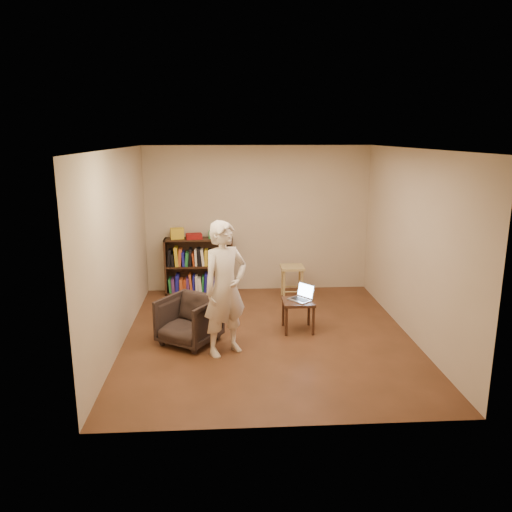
{
  "coord_description": "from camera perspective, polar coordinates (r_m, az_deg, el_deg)",
  "views": [
    {
      "loc": [
        -0.58,
        -6.56,
        2.78
      ],
      "look_at": [
        -0.15,
        0.35,
        1.09
      ],
      "focal_mm": 35.0,
      "sensor_mm": 36.0,
      "label": 1
    }
  ],
  "objects": [
    {
      "name": "wall_left",
      "position": [
        6.88,
        -15.41,
        0.8
      ],
      "size": [
        0.0,
        4.5,
        4.5
      ],
      "primitive_type": "plane",
      "rotation": [
        1.57,
        0.0,
        1.57
      ],
      "color": "beige",
      "rests_on": "floor"
    },
    {
      "name": "box_white",
      "position": [
        8.84,
        -3.6,
        2.35
      ],
      "size": [
        0.11,
        0.11,
        0.08
      ],
      "primitive_type": "cube",
      "rotation": [
        0.0,
        0.0,
        -0.08
      ],
      "color": "white",
      "rests_on": "bookshelf"
    },
    {
      "name": "bookshelf",
      "position": [
        8.98,
        -6.51,
        -1.47
      ],
      "size": [
        1.2,
        0.3,
        1.0
      ],
      "color": "black",
      "rests_on": "floor"
    },
    {
      "name": "floor",
      "position": [
        7.15,
        1.37,
        -9.16
      ],
      "size": [
        4.5,
        4.5,
        0.0
      ],
      "primitive_type": "plane",
      "color": "#472916",
      "rests_on": "ground"
    },
    {
      "name": "wall_right",
      "position": [
        7.2,
        17.49,
        1.23
      ],
      "size": [
        0.0,
        4.5,
        4.5
      ],
      "primitive_type": "plane",
      "rotation": [
        1.57,
        0.0,
        -1.57
      ],
      "color": "beige",
      "rests_on": "floor"
    },
    {
      "name": "red_cloth",
      "position": [
        8.81,
        -7.1,
        2.26
      ],
      "size": [
        0.3,
        0.24,
        0.09
      ],
      "primitive_type": "cube",
      "rotation": [
        0.0,
        0.0,
        0.17
      ],
      "color": "maroon",
      "rests_on": "bookshelf"
    },
    {
      "name": "box_green",
      "position": [
        8.82,
        -4.97,
        2.47
      ],
      "size": [
        0.14,
        0.14,
        0.13
      ],
      "primitive_type": "cube",
      "rotation": [
        0.0,
        0.0,
        -0.05
      ],
      "color": "#217D38",
      "rests_on": "bookshelf"
    },
    {
      "name": "stool",
      "position": [
        8.65,
        4.15,
        -1.88
      ],
      "size": [
        0.39,
        0.39,
        0.57
      ],
      "color": "#A58A50",
      "rests_on": "floor"
    },
    {
      "name": "side_table",
      "position": [
        7.25,
        4.84,
        -5.68
      ],
      "size": [
        0.44,
        0.44,
        0.45
      ],
      "color": "black",
      "rests_on": "floor"
    },
    {
      "name": "wall_back",
      "position": [
        8.96,
        0.19,
        4.21
      ],
      "size": [
        4.0,
        0.0,
        4.0
      ],
      "primitive_type": "plane",
      "rotation": [
        1.57,
        0.0,
        0.0
      ],
      "color": "beige",
      "rests_on": "floor"
    },
    {
      "name": "box_yellow",
      "position": [
        8.85,
        -9.0,
        2.56
      ],
      "size": [
        0.25,
        0.2,
        0.19
      ],
      "primitive_type": "cube",
      "rotation": [
        0.0,
        0.0,
        0.17
      ],
      "color": "gold",
      "rests_on": "bookshelf"
    },
    {
      "name": "person",
      "position": [
        6.36,
        -3.55,
        -3.75
      ],
      "size": [
        0.76,
        0.7,
        1.75
      ],
      "primitive_type": "imported",
      "rotation": [
        0.0,
        0.0,
        0.59
      ],
      "color": "beige",
      "rests_on": "floor"
    },
    {
      "name": "laptop",
      "position": [
        7.26,
        5.3,
        -4.56
      ],
      "size": [
        0.4,
        0.41,
        0.23
      ],
      "rotation": [
        0.0,
        0.0,
        -0.89
      ],
      "color": "#BBBBC0",
      "rests_on": "side_table"
    },
    {
      "name": "armchair",
      "position": [
        6.88,
        -7.66,
        -7.3
      ],
      "size": [
        0.97,
        0.98,
        0.65
      ],
      "primitive_type": "imported",
      "rotation": [
        0.0,
        0.0,
        -0.58
      ],
      "color": "#2C231D",
      "rests_on": "floor"
    },
    {
      "name": "ceiling",
      "position": [
        6.59,
        1.5,
        12.16
      ],
      "size": [
        4.5,
        4.5,
        0.0
      ],
      "primitive_type": "plane",
      "color": "silver",
      "rests_on": "wall_back"
    }
  ]
}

